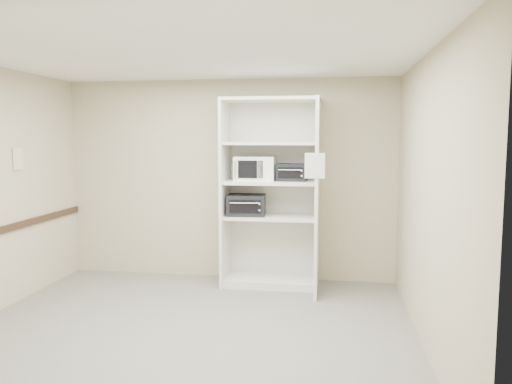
# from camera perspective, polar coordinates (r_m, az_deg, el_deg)

# --- Properties ---
(floor) EXTENTS (4.50, 4.00, 0.01)m
(floor) POSITION_cam_1_polar(r_m,az_deg,el_deg) (5.22, -7.73, -15.43)
(floor) COLOR slate
(floor) RESTS_ON ground
(ceiling) EXTENTS (4.50, 4.00, 0.01)m
(ceiling) POSITION_cam_1_polar(r_m,az_deg,el_deg) (4.91, -8.20, 15.30)
(ceiling) COLOR white
(wall_back) EXTENTS (4.50, 0.02, 2.70)m
(wall_back) POSITION_cam_1_polar(r_m,az_deg,el_deg) (6.81, -3.16, 1.41)
(wall_back) COLOR tan
(wall_back) RESTS_ON ground
(wall_front) EXTENTS (4.50, 0.02, 2.70)m
(wall_front) POSITION_cam_1_polar(r_m,az_deg,el_deg) (3.04, -18.78, -4.86)
(wall_front) COLOR tan
(wall_front) RESTS_ON ground
(wall_right) EXTENTS (0.02, 4.00, 2.70)m
(wall_right) POSITION_cam_1_polar(r_m,az_deg,el_deg) (4.76, 18.99, -0.98)
(wall_right) COLOR tan
(wall_right) RESTS_ON ground
(shelving_unit) EXTENTS (1.24, 0.92, 2.42)m
(shelving_unit) POSITION_cam_1_polar(r_m,az_deg,el_deg) (6.44, 2.12, -0.82)
(shelving_unit) COLOR silver
(shelving_unit) RESTS_ON floor
(microwave) EXTENTS (0.52, 0.39, 0.31)m
(microwave) POSITION_cam_1_polar(r_m,az_deg,el_deg) (6.47, -0.08, 2.71)
(microwave) COLOR white
(microwave) RESTS_ON shelving_unit
(toaster_oven_upper) EXTENTS (0.40, 0.31, 0.22)m
(toaster_oven_upper) POSITION_cam_1_polar(r_m,az_deg,el_deg) (6.42, 4.15, 2.26)
(toaster_oven_upper) COLOR black
(toaster_oven_upper) RESTS_ON shelving_unit
(toaster_oven_lower) EXTENTS (0.51, 0.40, 0.27)m
(toaster_oven_lower) POSITION_cam_1_polar(r_m,az_deg,el_deg) (6.46, -1.11, -1.49)
(toaster_oven_lower) COLOR black
(toaster_oven_lower) RESTS_ON shelving_unit
(paper_sign) EXTENTS (0.22, 0.01, 0.29)m
(paper_sign) POSITION_cam_1_polar(r_m,az_deg,el_deg) (5.73, 6.73, 3.00)
(paper_sign) COLOR white
(paper_sign) RESTS_ON shelving_unit
(wall_poster) EXTENTS (0.01, 0.18, 0.26)m
(wall_poster) POSITION_cam_1_polar(r_m,az_deg,el_deg) (6.47, -25.54, 3.41)
(wall_poster) COLOR white
(wall_poster) RESTS_ON wall_left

